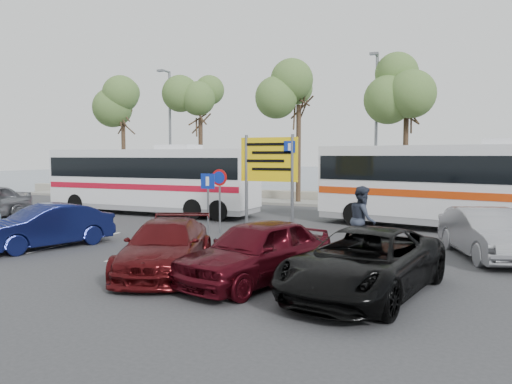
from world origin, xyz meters
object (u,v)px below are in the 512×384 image
at_px(direction_sign, 269,167).
at_px(car_blue, 45,226).
at_px(suv_black, 364,262).
at_px(car_red, 257,251).
at_px(pedestrian_far, 363,219).
at_px(street_lamp_left, 169,128).
at_px(coach_bus_left, 151,182).
at_px(car_maroon, 166,247).
at_px(coach_bus_right, 463,189).
at_px(car_silver_b, 487,233).
at_px(street_lamp_right, 376,122).

xyz_separation_m(direction_sign, car_blue, (-5.25, -5.41, -1.76)).
bearing_deg(suv_black, direction_sign, 136.40).
bearing_deg(direction_sign, car_red, -70.32).
bearing_deg(pedestrian_far, car_red, 147.06).
distance_m(direction_sign, suv_black, 8.42).
bearing_deg(street_lamp_left, car_blue, -69.90).
distance_m(street_lamp_left, coach_bus_left, 8.42).
xyz_separation_m(street_lamp_left, coach_bus_left, (3.50, -7.02, -3.05)).
height_order(car_maroon, car_red, car_red).
height_order(coach_bus_right, car_red, coach_bus_right).
relative_size(direction_sign, car_red, 0.86).
xyz_separation_m(street_lamp_left, car_blue, (5.76, -15.73, -3.93)).
distance_m(direction_sign, pedestrian_far, 4.67).
bearing_deg(car_silver_b, suv_black, -135.46).
distance_m(coach_bus_right, suv_black, 10.19).
distance_m(direction_sign, coach_bus_right, 7.33).
bearing_deg(pedestrian_far, car_maroon, 124.39).
xyz_separation_m(street_lamp_left, coach_bus_right, (17.50, -7.02, -3.00)).
bearing_deg(car_blue, car_red, 8.29).
height_order(coach_bus_right, pedestrian_far, coach_bus_right).
distance_m(car_red, pedestrian_far, 4.74).
height_order(coach_bus_left, car_red, coach_bus_left).
bearing_deg(car_silver_b, direction_sign, 146.91).
relative_size(coach_bus_left, car_red, 2.56).
relative_size(street_lamp_left, street_lamp_right, 1.00).
bearing_deg(pedestrian_far, street_lamp_right, -6.58).
bearing_deg(direction_sign, car_maroon, -90.04).
height_order(coach_bus_right, car_maroon, coach_bus_right).
relative_size(street_lamp_right, suv_black, 1.66).
xyz_separation_m(street_lamp_right, coach_bus_right, (4.50, -7.02, -3.00)).
xyz_separation_m(coach_bus_right, car_red, (-4.10, -10.00, -0.88)).
bearing_deg(car_blue, direction_sign, 63.73).
distance_m(car_maroon, car_red, 2.40).
xyz_separation_m(street_lamp_right, car_red, (0.40, -17.02, -3.88)).
height_order(car_red, car_silver_b, car_red).
xyz_separation_m(coach_bus_right, car_blue, (-11.74, -8.72, -0.93)).
distance_m(coach_bus_left, car_red, 14.10).
bearing_deg(coach_bus_right, car_silver_b, -82.03).
relative_size(coach_bus_right, car_maroon, 2.58).
bearing_deg(car_maroon, car_silver_b, 14.56).
bearing_deg(suv_black, street_lamp_left, 143.67).
distance_m(coach_bus_right, car_maroon, 11.97).
xyz_separation_m(direction_sign, suv_black, (4.80, -6.70, -1.76)).
xyz_separation_m(street_lamp_left, street_lamp_right, (13.00, 0.00, 0.00)).
bearing_deg(street_lamp_left, direction_sign, -43.17).
bearing_deg(street_lamp_left, car_red, -51.79).
xyz_separation_m(car_maroon, suv_black, (4.80, 0.00, 0.04)).
relative_size(car_maroon, car_red, 1.04).
height_order(street_lamp_right, coach_bus_right, street_lamp_right).
bearing_deg(suv_black, pedestrian_far, 112.65).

